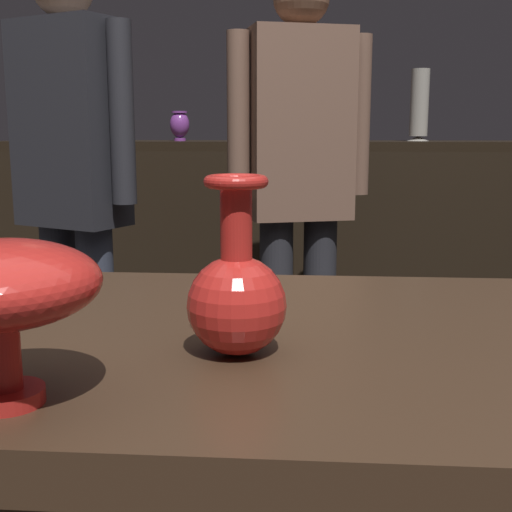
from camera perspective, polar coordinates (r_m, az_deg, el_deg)
The scene contains 8 objects.
back_display_shelf at distance 3.03m, azimuth 3.53°, elevation 0.31°, with size 2.60×0.40×0.99m.
vase_centerpiece at distance 0.72m, azimuth -1.66°, elevation -3.27°, with size 0.11×0.11×0.19m.
vase_tall_behind at distance 0.62m, azimuth -20.91°, elevation -2.53°, with size 0.17×0.17×0.15m.
shelf_vase_left at distance 3.01m, azimuth -6.49°, elevation 11.01°, with size 0.09×0.09×0.13m.
shelf_vase_right at distance 3.06m, azimuth 13.69°, elevation 12.25°, with size 0.09×0.09×0.31m.
shelf_vase_center at distance 2.94m, azimuth 3.66°, elevation 12.43°, with size 0.10×0.10×0.30m.
visitor_center_back at distance 2.19m, azimuth 3.69°, elevation 6.83°, with size 0.45×0.26×1.53m.
visitor_near_left at distance 2.10m, azimuth -15.31°, elevation 6.33°, with size 0.43×0.30×1.53m.
Camera 1 is at (0.04, -0.78, 1.04)m, focal length 47.15 mm.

